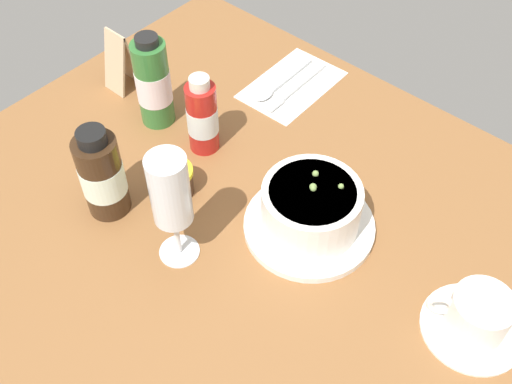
% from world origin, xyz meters
% --- Properties ---
extents(ground_plane, '(1.10, 0.84, 0.03)m').
position_xyz_m(ground_plane, '(0.00, 0.00, -0.01)').
color(ground_plane, brown).
extents(porridge_bowl, '(0.19, 0.19, 0.09)m').
position_xyz_m(porridge_bowl, '(-0.02, -0.06, 0.04)').
color(porridge_bowl, white).
rests_on(porridge_bowl, ground_plane).
extents(cutlery_setting, '(0.13, 0.19, 0.01)m').
position_xyz_m(cutlery_setting, '(0.21, -0.29, 0.00)').
color(cutlery_setting, white).
rests_on(cutlery_setting, ground_plane).
extents(coffee_cup, '(0.13, 0.13, 0.07)m').
position_xyz_m(coffee_cup, '(-0.28, -0.07, 0.03)').
color(coffee_cup, white).
rests_on(coffee_cup, ground_plane).
extents(wine_glass, '(0.06, 0.06, 0.19)m').
position_xyz_m(wine_glass, '(0.10, 0.10, 0.13)').
color(wine_glass, white).
rests_on(wine_glass, ground_plane).
extents(jam_jar, '(0.06, 0.06, 0.05)m').
position_xyz_m(jam_jar, '(0.18, 0.02, 0.02)').
color(jam_jar, '#382418').
rests_on(jam_jar, ground_plane).
extents(sauce_bottle_green, '(0.06, 0.06, 0.17)m').
position_xyz_m(sauce_bottle_green, '(0.33, -0.08, 0.08)').
color(sauce_bottle_green, '#337233').
rests_on(sauce_bottle_green, ground_plane).
extents(sauce_bottle_red, '(0.05, 0.05, 0.14)m').
position_xyz_m(sauce_bottle_red, '(0.22, -0.08, 0.06)').
color(sauce_bottle_red, '#B21E19').
rests_on(sauce_bottle_red, ground_plane).
extents(sauce_bottle_brown, '(0.06, 0.06, 0.16)m').
position_xyz_m(sauce_bottle_brown, '(0.24, 0.11, 0.07)').
color(sauce_bottle_brown, '#382314').
rests_on(sauce_bottle_brown, ground_plane).
extents(menu_card, '(0.05, 0.05, 0.11)m').
position_xyz_m(menu_card, '(0.44, -0.10, 0.06)').
color(menu_card, tan).
rests_on(menu_card, ground_plane).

